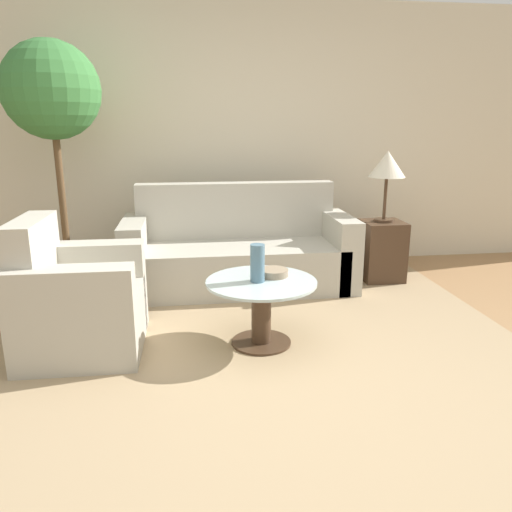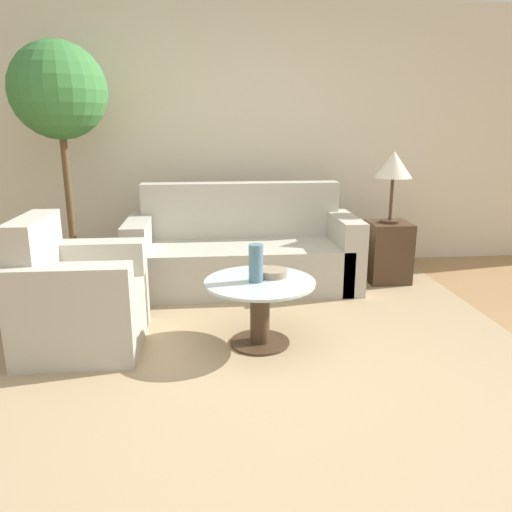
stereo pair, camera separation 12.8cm
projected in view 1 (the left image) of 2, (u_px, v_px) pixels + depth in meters
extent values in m
plane|color=#9E754C|center=(277.00, 390.00, 2.80)|extent=(14.00, 14.00, 0.00)
cube|color=beige|center=(232.00, 138.00, 5.02)|extent=(10.00, 0.06, 2.60)
cube|color=tan|center=(261.00, 343.00, 3.38)|extent=(3.59, 3.40, 0.01)
cube|color=#B2AD9E|center=(240.00, 266.00, 4.48)|extent=(1.82, 0.80, 0.41)
cube|color=#B2AD9E|center=(236.00, 231.00, 4.71)|extent=(1.82, 0.18, 0.91)
cube|color=#B2AD9E|center=(135.00, 257.00, 4.33)|extent=(0.20, 0.80, 0.64)
cube|color=#B2AD9E|center=(338.00, 250.00, 4.56)|extent=(0.20, 0.80, 0.64)
cube|color=#B2AD9E|center=(85.00, 319.00, 3.28)|extent=(0.75, 0.63, 0.41)
cube|color=#B2AD9E|center=(36.00, 287.00, 3.18)|extent=(0.19, 0.63, 0.88)
cube|color=#B2AD9E|center=(72.00, 320.00, 2.95)|extent=(0.74, 0.21, 0.64)
cube|color=#B2AD9E|center=(92.00, 287.00, 3.54)|extent=(0.74, 0.21, 0.64)
cylinder|color=#422D1E|center=(261.00, 342.00, 3.38)|extent=(0.40, 0.40, 0.02)
cylinder|color=#422D1E|center=(261.00, 314.00, 3.33)|extent=(0.13, 0.13, 0.43)
cylinder|color=#B2C6C6|center=(261.00, 282.00, 3.27)|extent=(0.73, 0.73, 0.02)
cube|color=#422D1E|center=(382.00, 251.00, 4.70)|extent=(0.37, 0.37, 0.56)
cylinder|color=#422D1E|center=(384.00, 220.00, 4.62)|extent=(0.18, 0.18, 0.02)
cylinder|color=#422D1E|center=(385.00, 198.00, 4.57)|extent=(0.03, 0.03, 0.39)
cone|color=beige|center=(387.00, 164.00, 4.49)|extent=(0.33, 0.33, 0.23)
cylinder|color=#93704C|center=(70.00, 272.00, 4.44)|extent=(0.43, 0.43, 0.32)
cylinder|color=brown|center=(61.00, 189.00, 4.25)|extent=(0.06, 0.06, 1.17)
sphere|color=#387538|center=(51.00, 90.00, 4.04)|extent=(0.79, 0.79, 0.79)
cylinder|color=slate|center=(257.00, 263.00, 3.22)|extent=(0.09, 0.09, 0.25)
cylinder|color=gray|center=(274.00, 273.00, 3.36)|extent=(0.20, 0.20, 0.05)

